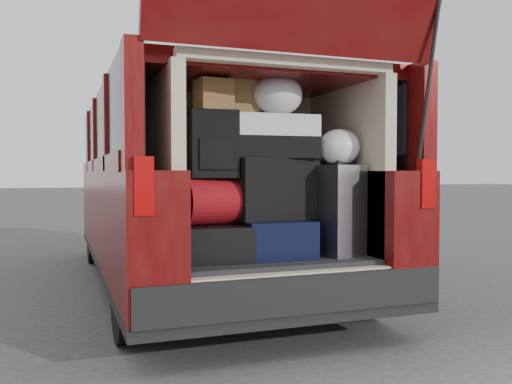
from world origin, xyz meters
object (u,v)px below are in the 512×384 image
Objects in this scene: backpack at (214,144)px; black_soft_case at (271,189)px; navy_hardshell at (271,237)px; twotone_duffel at (267,137)px; black_hardshell at (214,241)px; silver_roller at (333,210)px; red_duffel at (218,201)px.

black_soft_case is at bearing 12.26° from backpack.
navy_hardshell is 0.87× the size of twotone_duffel.
black_hardshell is 0.87× the size of twotone_duffel.
silver_roller is at bearing -10.06° from navy_hardshell.
twotone_duffel is at bearing 152.84° from silver_roller.
backpack is (-0.03, -0.01, 0.35)m from red_duffel.
twotone_duffel is at bearing 178.56° from black_soft_case.
red_duffel is (-0.36, -0.00, 0.24)m from navy_hardshell.
twotone_duffel is at bearing 12.29° from backpack.
black_soft_case reaches higher than silver_roller.
twotone_duffel reaches higher than black_hardshell.
red_duffel reaches higher than navy_hardshell.
backpack reaches higher than silver_roller.
backpack is at bearing 163.76° from silver_roller.
black_hardshell is at bearing 155.62° from red_duffel.
silver_roller reaches higher than black_hardshell.
silver_roller reaches higher than red_duffel.
silver_roller is 1.41× the size of backpack.
black_hardshell is at bearing 176.24° from black_soft_case.
black_hardshell is 0.99× the size of navy_hardshell.
backpack is at bearing 179.02° from black_soft_case.
black_soft_case is 0.89× the size of twotone_duffel.
twotone_duffel is (0.37, 0.03, 0.66)m from black_hardshell.
red_duffel is 0.38m from black_soft_case.
silver_roller is 1.32× the size of red_duffel.
twotone_duffel reaches higher than silver_roller.
backpack reaches higher than twotone_duffel.
silver_roller is 0.65m from twotone_duffel.
navy_hardshell is at bearing -121.88° from black_soft_case.
navy_hardshell is 1.21× the size of red_duffel.
black_hardshell is at bearing 73.03° from backpack.
twotone_duffel reaches higher than navy_hardshell.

